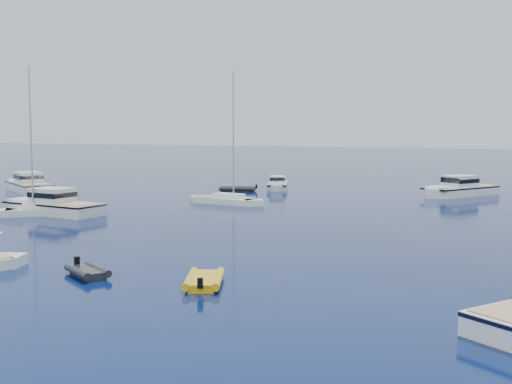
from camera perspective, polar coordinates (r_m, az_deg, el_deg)
motor_cruiser_centre at (r=57.97m, az=-17.07°, el=-1.78°), size 10.97×5.03×2.77m
motor_cruiser_far_l at (r=78.86m, az=-18.84°, el=0.08°), size 10.39×8.70×2.75m
motor_cruiser_distant at (r=72.50m, az=16.86°, el=-0.32°), size 8.57×10.31×2.72m
motor_cruiser_horizon at (r=77.11m, az=1.85°, el=0.27°), size 4.23×7.60×1.91m
sailboat_mid_l at (r=57.53m, az=-17.60°, el=-1.86°), size 8.05×7.00×12.51m
sailboat_centre at (r=62.61m, az=-2.59°, el=-1.00°), size 8.90×3.73×12.71m
tender_yellow at (r=31.07m, az=-4.43°, el=-7.90°), size 3.09×4.06×0.95m
tender_grey_near at (r=33.71m, az=-14.16°, el=-6.98°), size 3.28×2.95×0.95m
tender_grey_far at (r=74.75m, az=-1.58°, el=0.10°), size 4.71×3.38×0.95m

